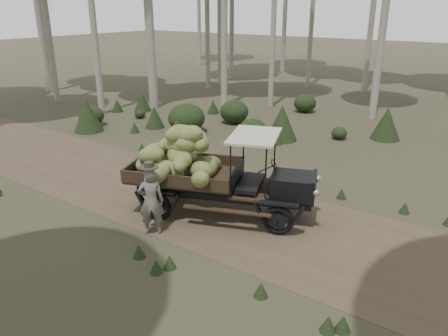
# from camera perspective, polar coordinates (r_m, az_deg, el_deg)

# --- Properties ---
(ground) EXTENTS (120.00, 120.00, 0.00)m
(ground) POSITION_cam_1_polar(r_m,az_deg,el_deg) (11.66, -3.57, -4.53)
(ground) COLOR #473D2B
(ground) RESTS_ON ground
(dirt_track) EXTENTS (70.00, 4.00, 0.01)m
(dirt_track) POSITION_cam_1_polar(r_m,az_deg,el_deg) (11.66, -3.57, -4.52)
(dirt_track) COLOR brown
(dirt_track) RESTS_ON ground
(banana_truck) EXTENTS (4.80, 3.19, 2.33)m
(banana_truck) POSITION_cam_1_polar(r_m,az_deg,el_deg) (10.62, -3.11, 0.80)
(banana_truck) COLOR black
(banana_truck) RESTS_ON ground
(farmer) EXTENTS (0.69, 0.67, 1.74)m
(farmer) POSITION_cam_1_polar(r_m,az_deg,el_deg) (9.95, -9.51, -4.19)
(farmer) COLOR #63615A
(farmer) RESTS_ON ground
(undergrowth) EXTENTS (23.69, 23.17, 1.37)m
(undergrowth) POSITION_cam_1_polar(r_m,az_deg,el_deg) (13.62, -11.44, 1.26)
(undergrowth) COLOR #233319
(undergrowth) RESTS_ON ground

